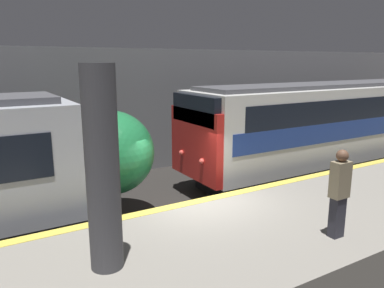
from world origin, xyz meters
TOP-DOWN VIEW (x-y plane):
  - ground_plane at (0.00, 0.00)m, footprint 120.00×120.00m
  - platform at (0.00, -2.06)m, footprint 40.00×4.12m
  - station_rear_barrier at (0.00, 6.45)m, footprint 50.00×0.15m
  - support_pillar_near at (-3.09, -1.99)m, footprint 0.56×0.56m
  - train_boxy at (8.72, 2.22)m, footprint 15.28×2.88m
  - person_waiting at (1.28, -3.26)m, footprint 0.38×0.24m

SIDE VIEW (x-z plane):
  - ground_plane at x=0.00m, z-range 0.00..0.00m
  - platform at x=0.00m, z-range 0.00..1.04m
  - train_boxy at x=8.72m, z-range 0.06..3.77m
  - person_waiting at x=1.28m, z-range 1.10..2.92m
  - station_rear_barrier at x=0.00m, z-range 0.00..5.05m
  - support_pillar_near at x=-3.09m, z-range 1.03..4.52m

